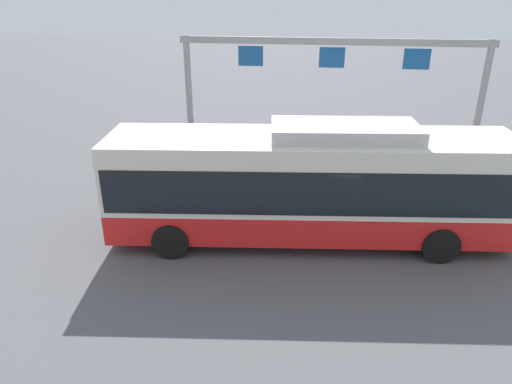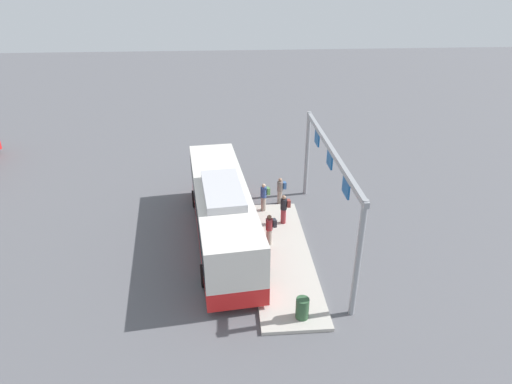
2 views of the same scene
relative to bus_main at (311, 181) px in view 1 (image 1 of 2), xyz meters
The scene contains 9 objects.
ground_plane 1.81m from the bus_main, ahead, with size 120.00×120.00×0.00m, color #56565B.
platform_curb 3.71m from the bus_main, 121.42° to the right, with size 10.00×2.80×0.16m, color #B2ADA3.
bus_main is the anchor object (origin of this frame).
person_boarding 5.09m from the bus_main, 43.02° to the right, with size 0.39×0.56×1.67m.
person_waiting_near 3.63m from the bus_main, 41.51° to the right, with size 0.45×0.59×1.67m.
person_waiting_mid 3.58m from the bus_main, 70.17° to the right, with size 0.37×0.54×1.67m.
person_waiting_far 2.56m from the bus_main, 108.80° to the right, with size 0.42×0.58×1.67m.
platform_sign_gantry 5.52m from the bus_main, 95.14° to the right, with size 11.02×0.24×5.20m.
trash_bin 6.83m from the bus_main, 152.97° to the right, with size 0.52×0.52×0.90m, color #2D5133.
Camera 1 is at (-0.14, 12.30, 6.83)m, focal length 33.01 mm.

